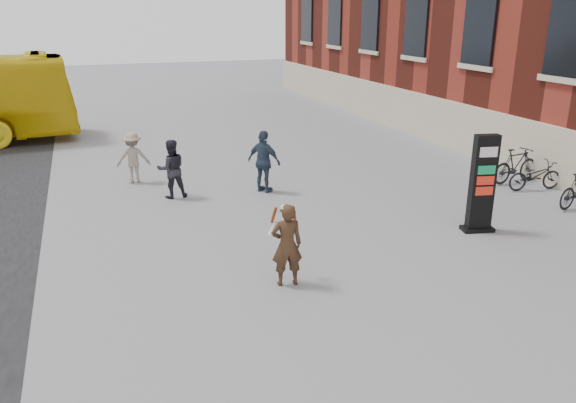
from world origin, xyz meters
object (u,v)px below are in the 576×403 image
object	(u,v)px
info_pylon	(482,184)
pedestrian_c	(264,162)
woman	(287,244)
bike_6	(535,176)
pedestrian_b	(133,158)
pedestrian_a	(171,169)
bike_7	(516,165)

from	to	relation	value
info_pylon	pedestrian_c	size ratio (longest dim) A/B	1.30
woman	bike_6	distance (m)	9.52
woman	pedestrian_b	distance (m)	8.34
woman	pedestrian_a	size ratio (longest dim) A/B	0.99
pedestrian_b	bike_6	size ratio (longest dim) A/B	0.93
info_pylon	pedestrian_b	distance (m)	10.22
info_pylon	woman	world-z (taller)	info_pylon
pedestrian_c	bike_6	size ratio (longest dim) A/B	1.09
info_pylon	bike_6	bearing A→B (deg)	42.80
woman	bike_6	size ratio (longest dim) A/B	0.99
pedestrian_b	bike_6	xyz separation A→B (m)	(11.08, -4.90, -0.34)
bike_7	woman	bearing A→B (deg)	106.80
bike_7	pedestrian_a	bearing A→B (deg)	70.79
info_pylon	pedestrian_a	size ratio (longest dim) A/B	1.42
pedestrian_b	bike_7	size ratio (longest dim) A/B	0.86
woman	pedestrian_b	size ratio (longest dim) A/B	1.06
woman	pedestrian_b	world-z (taller)	woman
info_pylon	bike_7	world-z (taller)	info_pylon
woman	bike_6	world-z (taller)	woman
pedestrian_a	pedestrian_c	bearing A→B (deg)	170.02
bike_6	pedestrian_a	bearing A→B (deg)	82.00
info_pylon	bike_6	xyz separation A→B (m)	(3.66, 2.13, -0.74)
info_pylon	woman	xyz separation A→B (m)	(-5.31, -1.04, -0.33)
info_pylon	woman	size ratio (longest dim) A/B	1.43
pedestrian_b	bike_7	bearing A→B (deg)	164.89
woman	pedestrian_c	distance (m)	5.91
woman	pedestrian_c	xyz separation A→B (m)	(1.38, 5.74, 0.06)
pedestrian_c	bike_7	bearing A→B (deg)	-142.74
woman	pedestrian_b	xyz separation A→B (m)	(-2.11, 8.07, -0.07)
info_pylon	pedestrian_a	distance (m)	8.31
pedestrian_c	woman	bearing A→B (deg)	126.70
woman	pedestrian_a	world-z (taller)	pedestrian_a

